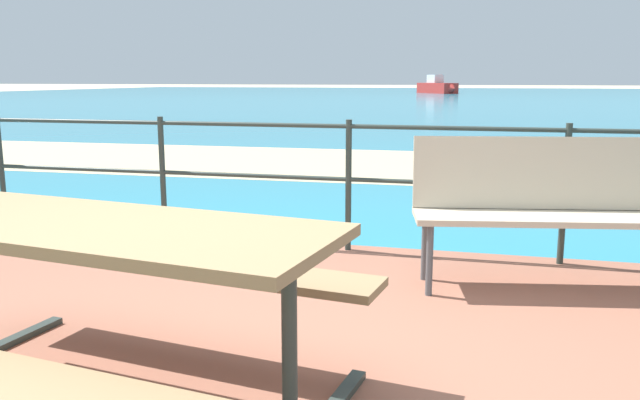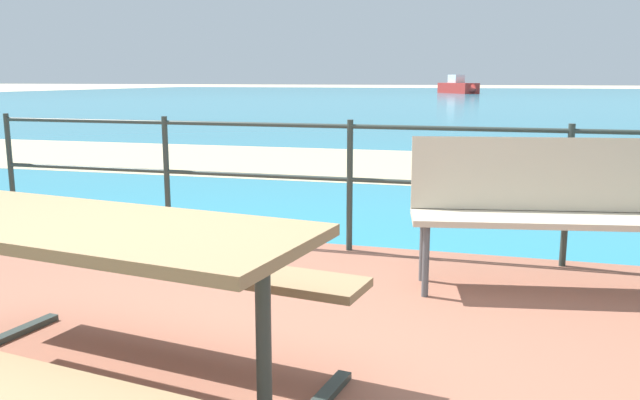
# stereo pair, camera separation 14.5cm
# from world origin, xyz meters

# --- Properties ---
(sea_water) EXTENTS (90.00, 90.00, 0.01)m
(sea_water) POSITION_xyz_m (0.00, 40.00, 0.01)
(sea_water) COLOR teal
(sea_water) RESTS_ON ground
(beach_strip) EXTENTS (54.05, 4.66, 0.01)m
(beach_strip) POSITION_xyz_m (0.00, 7.64, 0.01)
(beach_strip) COLOR tan
(beach_strip) RESTS_ON ground
(picnic_table) EXTENTS (2.06, 1.63, 0.75)m
(picnic_table) POSITION_xyz_m (-0.45, -0.11, 0.63)
(picnic_table) COLOR #8C704C
(picnic_table) RESTS_ON patio_paving
(park_bench) EXTENTS (1.82, 0.73, 0.90)m
(park_bench) POSITION_xyz_m (1.41, 1.96, 0.60)
(park_bench) COLOR #BCAD93
(park_bench) RESTS_ON patio_paving
(railing_fence) EXTENTS (5.94, 0.04, 0.95)m
(railing_fence) POSITION_xyz_m (0.00, 2.46, 0.67)
(railing_fence) COLOR #2D3833
(railing_fence) RESTS_ON patio_paving
(boat_near) EXTENTS (3.78, 4.78, 1.56)m
(boat_near) POSITION_xyz_m (-2.95, 54.58, 0.54)
(boat_near) COLOR red
(boat_near) RESTS_ON sea_water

